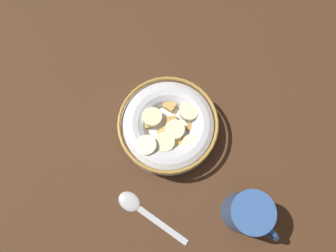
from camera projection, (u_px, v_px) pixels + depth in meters
The scene contains 4 objects.
ground_plane at pixel (168, 132), 55.82cm from camera, with size 115.20×115.20×2.00cm, color #472B19.
cereal_bowl at pixel (168, 127), 52.22cm from camera, with size 17.08×17.08×5.64cm.
spoon at pixel (138, 208), 50.79cm from camera, with size 13.95×3.92×0.80cm.
coffee_mug at pixel (248, 213), 46.83cm from camera, with size 9.36×6.60×8.41cm.
Camera 1 is at (9.65, -10.58, 52.97)cm, focal length 32.20 mm.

